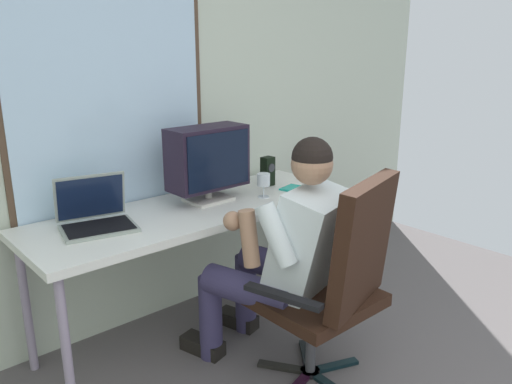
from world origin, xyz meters
The scene contains 9 objects.
wall_rear centered at (0.00, 2.63, 1.30)m, with size 5.22×0.08×2.60m.
desk centered at (0.19, 2.26, 0.69)m, with size 1.82×0.63×0.74m.
office_chair centered at (0.39, 1.44, 0.57)m, with size 0.69×0.61×1.04m.
person_seated centered at (0.32, 1.72, 0.62)m, with size 0.65×0.89×1.19m.
crt_monitor centered at (0.30, 2.30, 0.98)m, with size 0.45×0.21×0.42m.
laptop centered at (-0.35, 2.33, 0.81)m, with size 0.39×0.36×0.24m.
wine_glass centered at (0.58, 2.16, 0.84)m, with size 0.07×0.07×0.14m.
desk_speaker centered at (0.77, 2.33, 0.83)m, with size 0.08×0.07×0.18m.
cd_case centered at (0.83, 2.16, 0.75)m, with size 0.17×0.15×0.01m.
Camera 1 is at (-1.30, 0.08, 1.59)m, focal length 35.79 mm.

